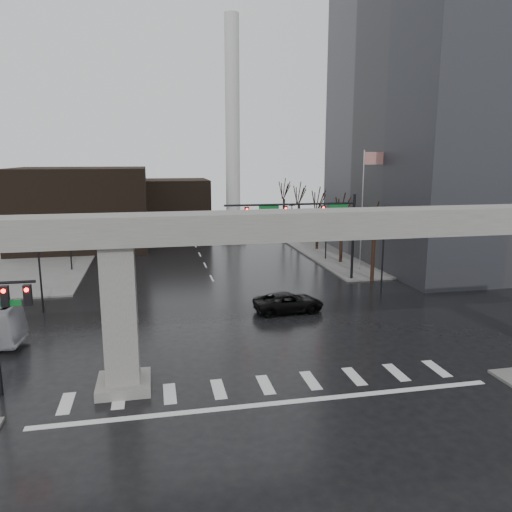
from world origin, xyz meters
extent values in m
plane|color=black|center=(0.00, 0.00, 0.00)|extent=(160.00, 160.00, 0.00)
cube|color=slate|center=(26.00, 36.00, 0.07)|extent=(28.00, 36.00, 0.15)
cube|color=gray|center=(0.00, 0.00, 8.00)|extent=(48.00, 2.20, 1.40)
cube|color=gray|center=(-7.00, 0.00, 3.65)|extent=(1.60, 1.60, 7.30)
cube|color=gray|center=(-7.00, 0.00, 0.25)|extent=(2.60, 2.60, 0.50)
cube|color=#58585C|center=(28.00, 26.00, 21.00)|extent=(22.00, 26.00, 42.00)
cube|color=black|center=(-14.00, 42.00, 5.00)|extent=(16.00, 14.00, 10.00)
cube|color=black|center=(-2.00, 52.00, 4.00)|extent=(10.00, 10.00, 8.00)
cylinder|color=silver|center=(6.00, 46.00, 15.00)|extent=(2.00, 2.00, 30.00)
cylinder|color=gray|center=(6.00, 46.00, 0.60)|extent=(3.60, 3.60, 1.20)
cylinder|color=black|center=(12.80, 18.80, 4.00)|extent=(0.24, 0.24, 8.00)
cylinder|color=black|center=(6.80, 18.80, 7.20)|extent=(12.00, 0.18, 0.18)
cube|color=black|center=(9.80, 18.80, 6.55)|extent=(0.35, 0.30, 1.00)
cube|color=black|center=(6.30, 18.80, 6.55)|extent=(0.35, 0.30, 1.00)
cube|color=black|center=(2.80, 18.80, 6.55)|extent=(0.35, 0.30, 1.00)
sphere|color=#FF0C05|center=(9.80, 18.62, 6.85)|extent=(0.20, 0.20, 0.20)
cube|color=#0D5D22|center=(11.30, 18.80, 7.00)|extent=(1.80, 0.05, 0.35)
cube|color=#0D5D22|center=(4.80, 18.80, 7.00)|extent=(1.80, 0.05, 0.35)
cylinder|color=black|center=(-11.80, 0.50, 5.60)|extent=(2.00, 0.14, 0.14)
cube|color=black|center=(-12.20, 0.50, 4.95)|extent=(0.35, 0.30, 1.00)
cube|color=black|center=(-11.20, 0.50, 4.95)|extent=(0.35, 0.30, 1.00)
cube|color=#0D5D22|center=(-12.30, 0.50, 4.60)|extent=(1.60, 0.05, 0.30)
cylinder|color=silver|center=(15.00, 22.00, 6.00)|extent=(0.12, 0.12, 12.00)
cube|color=red|center=(16.00, 22.00, 11.20)|extent=(2.00, 0.03, 1.20)
cylinder|color=black|center=(13.50, 14.00, 2.40)|extent=(0.14, 0.14, 4.80)
cube|color=black|center=(13.50, 14.00, 4.75)|extent=(0.90, 0.06, 0.06)
sphere|color=silver|center=(13.05, 14.00, 4.95)|extent=(0.32, 0.32, 0.32)
sphere|color=silver|center=(13.95, 14.00, 4.95)|extent=(0.32, 0.32, 0.32)
cylinder|color=black|center=(13.50, 28.00, 2.40)|extent=(0.14, 0.14, 4.80)
cube|color=black|center=(13.50, 28.00, 4.75)|extent=(0.90, 0.06, 0.06)
sphere|color=silver|center=(13.05, 28.00, 4.95)|extent=(0.32, 0.32, 0.32)
sphere|color=silver|center=(13.95, 28.00, 4.95)|extent=(0.32, 0.32, 0.32)
cylinder|color=black|center=(13.50, 42.00, 2.40)|extent=(0.14, 0.14, 4.80)
cube|color=black|center=(13.50, 42.00, 4.75)|extent=(0.90, 0.06, 0.06)
sphere|color=silver|center=(13.05, 42.00, 4.95)|extent=(0.32, 0.32, 0.32)
sphere|color=silver|center=(13.95, 42.00, 4.95)|extent=(0.32, 0.32, 0.32)
cylinder|color=black|center=(-13.50, 14.00, 2.40)|extent=(0.14, 0.14, 4.80)
cube|color=black|center=(-13.50, 14.00, 4.75)|extent=(0.90, 0.06, 0.06)
sphere|color=silver|center=(-13.95, 14.00, 4.95)|extent=(0.32, 0.32, 0.32)
sphere|color=silver|center=(-13.05, 14.00, 4.95)|extent=(0.32, 0.32, 0.32)
cylinder|color=black|center=(-13.50, 28.00, 2.40)|extent=(0.14, 0.14, 4.80)
cube|color=black|center=(-13.50, 28.00, 4.75)|extent=(0.90, 0.06, 0.06)
sphere|color=silver|center=(-13.95, 28.00, 4.95)|extent=(0.32, 0.32, 0.32)
sphere|color=silver|center=(-13.05, 28.00, 4.95)|extent=(0.32, 0.32, 0.32)
cylinder|color=black|center=(-13.50, 42.00, 2.40)|extent=(0.14, 0.14, 4.80)
cube|color=black|center=(-13.50, 42.00, 4.75)|extent=(0.90, 0.06, 0.06)
sphere|color=silver|center=(-13.95, 42.00, 4.95)|extent=(0.32, 0.32, 0.32)
sphere|color=silver|center=(-13.05, 42.00, 4.95)|extent=(0.32, 0.32, 0.32)
cylinder|color=black|center=(14.50, 18.00, 2.27)|extent=(0.34, 0.34, 4.55)
cylinder|color=black|center=(14.50, 18.00, 6.01)|extent=(0.12, 1.52, 2.98)
cylinder|color=black|center=(15.00, 18.25, 5.78)|extent=(0.83, 1.14, 2.51)
cylinder|color=black|center=(14.50, 26.00, 2.33)|extent=(0.34, 0.34, 4.66)
cylinder|color=black|center=(14.50, 26.00, 6.15)|extent=(0.12, 1.55, 3.05)
cylinder|color=black|center=(15.00, 26.25, 5.91)|extent=(0.85, 1.16, 2.57)
cylinder|color=black|center=(14.50, 34.00, 2.38)|extent=(0.34, 0.34, 4.76)
cylinder|color=black|center=(14.50, 34.00, 6.29)|extent=(0.12, 1.59, 3.11)
cylinder|color=black|center=(15.00, 34.25, 6.05)|extent=(0.86, 1.18, 2.62)
cylinder|color=black|center=(14.50, 42.00, 2.43)|extent=(0.34, 0.34, 4.87)
cylinder|color=black|center=(14.50, 42.00, 6.43)|extent=(0.12, 1.62, 3.18)
cylinder|color=black|center=(15.00, 42.25, 6.18)|extent=(0.88, 1.20, 2.68)
cylinder|color=black|center=(14.50, 50.00, 2.48)|extent=(0.34, 0.34, 4.97)
cylinder|color=black|center=(14.50, 50.00, 6.57)|extent=(0.12, 1.65, 3.25)
cylinder|color=black|center=(15.00, 50.25, 6.31)|extent=(0.89, 1.23, 2.74)
imported|color=black|center=(4.39, 10.50, 0.73)|extent=(5.40, 2.83, 1.45)
camera|label=1|loc=(-5.27, -23.94, 11.38)|focal=35.00mm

